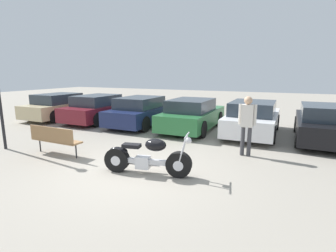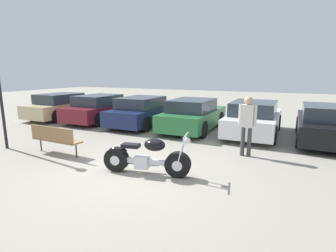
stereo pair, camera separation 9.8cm
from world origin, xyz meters
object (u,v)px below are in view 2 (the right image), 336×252
parked_car_champagne (63,106)px  parked_car_green (193,115)px  parked_car_black (326,124)px  parked_car_white (254,119)px  motorcycle (146,157)px  parked_car_maroon (101,109)px  person_standing (247,121)px  park_bench (55,138)px  parked_car_navy (143,112)px

parked_car_champagne → parked_car_green: bearing=1.7°
parked_car_champagne → parked_car_black: (12.48, 0.30, 0.00)m
parked_car_white → motorcycle: bearing=-108.1°
motorcycle → parked_car_maroon: bearing=137.5°
motorcycle → person_standing: size_ratio=1.23×
park_bench → parked_car_champagne: bearing=135.2°
motorcycle → parked_car_black: 6.87m
parked_car_green → parked_car_champagne: bearing=-178.3°
parked_car_navy → parked_car_green: size_ratio=1.00×
park_bench → person_standing: person_standing is taller
motorcycle → park_bench: bearing=177.7°
parked_car_navy → person_standing: size_ratio=2.32×
motorcycle → park_bench: motorcycle is taller
parked_car_white → parked_car_black: same height
parked_car_black → parked_car_white: bearing=177.6°
parked_car_champagne → parked_car_navy: size_ratio=1.00×
parked_car_champagne → person_standing: (10.18, -2.54, 0.42)m
parked_car_champagne → parked_car_white: (9.99, 0.41, 0.00)m
parked_car_navy → motorcycle: bearing=-58.6°
parked_car_maroon → park_bench: size_ratio=2.37×
parked_car_navy → parked_car_white: size_ratio=1.00×
parked_car_maroon → parked_car_navy: 2.50m
parked_car_maroon → park_bench: parked_car_maroon is taller
parked_car_navy → parked_car_green: same height
parked_car_white → park_bench: size_ratio=2.37×
parked_car_champagne → parked_car_green: same height
park_bench → person_standing: 5.75m
parked_car_maroon → parked_car_white: size_ratio=1.00×
parked_car_white → parked_car_maroon: bearing=-178.2°
parked_car_navy → parked_car_champagne: bearing=-177.9°
park_bench → person_standing: bearing=24.7°
parked_car_navy → parked_car_white: same height
park_bench → parked_car_white: bearing=46.8°
person_standing → parked_car_white: bearing=93.7°
parked_car_green → park_bench: 5.75m
parked_car_maroon → parked_car_black: (9.99, 0.13, 0.00)m
park_bench → parked_car_navy: bearing=89.7°
person_standing → park_bench: bearing=-155.3°
parked_car_maroon → parked_car_green: 4.99m
parked_car_champagne → parked_car_black: size_ratio=1.00×
motorcycle → parked_car_champagne: size_ratio=0.53×
parked_car_navy → person_standing: 5.87m
park_bench → person_standing: size_ratio=0.98×
parked_car_green → parked_car_black: bearing=0.9°
parked_car_champagne → person_standing: person_standing is taller
parked_car_champagne → park_bench: (4.97, -4.94, -0.10)m
parked_car_maroon → person_standing: 8.15m
motorcycle → parked_car_white: bearing=71.9°
parked_car_black → parked_car_green: bearing=-179.1°
parked_car_navy → parked_car_green: bearing=0.9°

